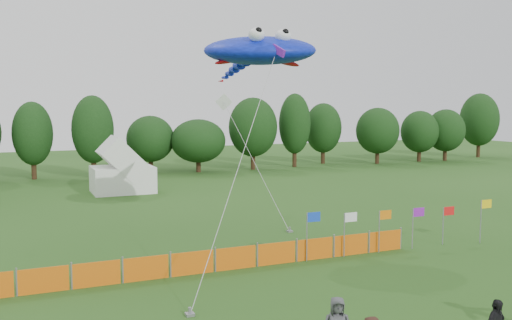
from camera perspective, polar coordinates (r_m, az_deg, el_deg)
name	(u,v)px	position (r m, az deg, el deg)	size (l,w,h in m)	color
treeline	(118,135)	(59.46, -13.64, 2.48)	(104.57, 8.78, 8.36)	#382314
tent_right	(122,171)	(48.29, -13.21, -1.08)	(4.98, 3.98, 3.52)	white
barrier_fence	(192,263)	(24.98, -6.40, -10.21)	(21.90, 0.06, 1.00)	#D95E0C
flag_row	(399,222)	(29.35, 14.15, -6.04)	(10.73, 0.67, 2.30)	gray
stingray_kite	(257,52)	(30.08, 0.11, 10.77)	(10.14, 16.46, 11.06)	#1026E3
small_kite_white	(239,133)	(38.37, -1.68, 2.75)	(1.24, 10.03, 8.07)	white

